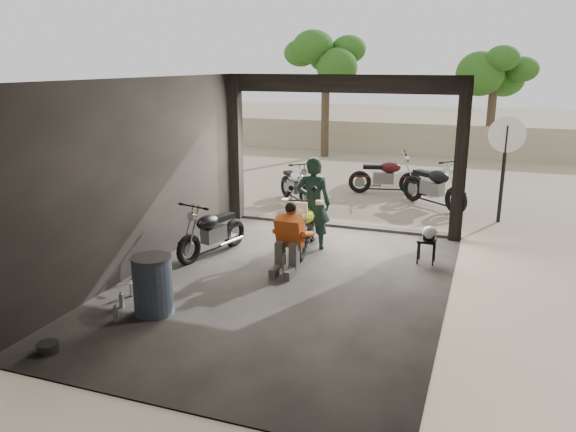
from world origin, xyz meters
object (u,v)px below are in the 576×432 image
Objects in this scene: outside_bike_b at (385,173)px; helmet at (430,233)px; oil_drum at (153,286)px; stool at (427,243)px; sign_post at (505,152)px; main_bike at (307,222)px; left_bike at (212,228)px; outside_bike_a at (295,182)px; rider at (313,204)px; mechanic at (287,241)px; outside_bike_c at (434,182)px.

outside_bike_b reaches higher than helmet.
oil_drum is at bearing -149.97° from helmet.
stool is 0.19× the size of sign_post.
main_bike is 1.09× the size of left_bike.
outside_bike_b is (2.04, 6.08, 0.05)m from left_bike.
sign_post is at bearing 69.87° from stool.
outside_bike_a is 1.88× the size of oil_drum.
rider is 1.54× the size of mechanic.
outside_bike_b is at bearing 149.82° from sign_post.
stool is at bearing 30.73° from mechanic.
outside_bike_c reaches higher than left_bike.
rider is at bearing 46.46° from left_bike.
oil_drum reaches higher than helmet.
outside_bike_a is at bearing 136.71° from stool.
mechanic is at bearing 1.44° from left_bike.
outside_bike_c is at bearing -119.96° from rider.
outside_bike_a is 3.40m from outside_bike_c.
mechanic is at bearing 164.39° from outside_bike_b.
mechanic is at bearing -94.89° from main_bike.
outside_bike_b is at bearing 79.15° from oil_drum.
sign_post reaches higher than mechanic.
mechanic reaches higher than stool.
left_bike reaches higher than oil_drum.
outside_bike_b is at bearing 108.09° from stool.
main_bike is at bearing -108.99° from outside_bike_a.
left_bike is 0.84× the size of outside_bike_c.
outside_bike_c reaches higher than oil_drum.
left_bike is 1.64m from mechanic.
outside_bike_b reaches higher than stool.
outside_bike_a is at bearing 141.48° from outside_bike_c.
left_bike is at bearing -174.57° from outside_bike_c.
main_bike is 1.76m from left_bike.
outside_bike_b reaches higher than left_bike.
main_bike is 6.23× the size of helmet.
outside_bike_c is 0.79× the size of sign_post.
left_bike is at bearing 25.75° from rider.
main_bike is at bearing 43.64° from left_bike.
outside_bike_c is 1.98m from sign_post.
stool is at bearing -106.86° from sign_post.
outside_bike_c reaches higher than helmet.
stool is at bearing 28.37° from left_bike.
mechanic is at bearing -149.17° from stool.
mechanic is at bearing -113.93° from outside_bike_a.
main_bike is 0.36m from rider.
outside_bike_a reaches higher than helmet.
helmet is 0.12× the size of sign_post.
stool is at bearing 45.68° from oil_drum.
outside_bike_c is 5.70m from mechanic.
oil_drum is at bearing -120.88° from sign_post.
outside_bike_a is 1.39× the size of mechanic.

